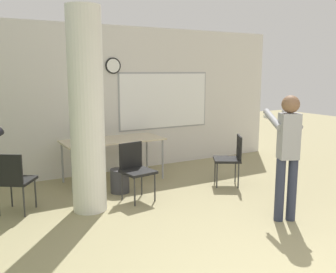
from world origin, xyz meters
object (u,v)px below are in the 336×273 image
chair_mid_room (231,156)px  person_playing_side (287,148)px  chair_table_front (135,167)px  chair_near_pillar (13,178)px  bottle_on_table (85,134)px  folding_table (113,142)px

chair_mid_room → person_playing_side: size_ratio=0.53×
chair_table_front → person_playing_side: bearing=-51.0°
chair_near_pillar → chair_table_front: (1.70, -0.27, 0.00)m
person_playing_side → chair_mid_room: bearing=77.1°
chair_table_front → chair_mid_room: bearing=-4.5°
bottle_on_table → chair_mid_room: size_ratio=0.30×
chair_mid_room → bottle_on_table: bearing=145.9°
bottle_on_table → chair_near_pillar: size_ratio=0.30×
folding_table → person_playing_side: person_playing_side is taller
folding_table → chair_table_front: bearing=-93.5°
chair_table_front → person_playing_side: (1.38, -1.70, 0.46)m
chair_table_front → chair_near_pillar: bearing=171.0°
bottle_on_table → folding_table: bearing=-22.6°
bottle_on_table → chair_near_pillar: bearing=-142.6°
chair_near_pillar → chair_table_front: size_ratio=1.00×
chair_near_pillar → person_playing_side: 3.69m
folding_table → bottle_on_table: bottle_on_table is taller
bottle_on_table → person_playing_side: bearing=-59.7°
chair_table_front → person_playing_side: size_ratio=0.53×
chair_mid_room → chair_table_front: bearing=175.5°
folding_table → person_playing_side: bearing=-65.0°
folding_table → person_playing_side: size_ratio=1.08×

